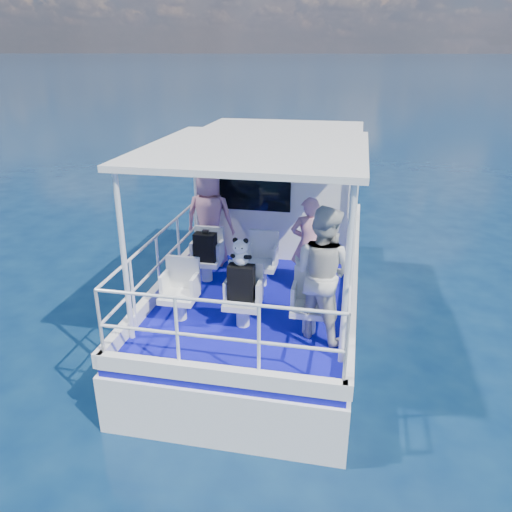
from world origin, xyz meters
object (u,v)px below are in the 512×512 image
(panda, at_px, (241,252))
(passenger_port_fwd, at_px, (209,218))
(backpack_center, at_px, (241,284))
(passenger_stbd_aft, at_px, (322,273))

(panda, bearing_deg, passenger_port_fwd, 117.02)
(passenger_port_fwd, bearing_deg, backpack_center, 115.59)
(backpack_center, height_order, panda, panda)
(passenger_port_fwd, relative_size, backpack_center, 3.27)
(passenger_stbd_aft, height_order, panda, passenger_stbd_aft)
(passenger_port_fwd, xyz_separation_m, passenger_stbd_aft, (2.07, -1.99, 0.04))
(panda, bearing_deg, passenger_stbd_aft, -0.96)
(passenger_stbd_aft, distance_m, backpack_center, 1.08)
(passenger_stbd_aft, bearing_deg, panda, 25.44)
(passenger_port_fwd, height_order, passenger_stbd_aft, passenger_stbd_aft)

